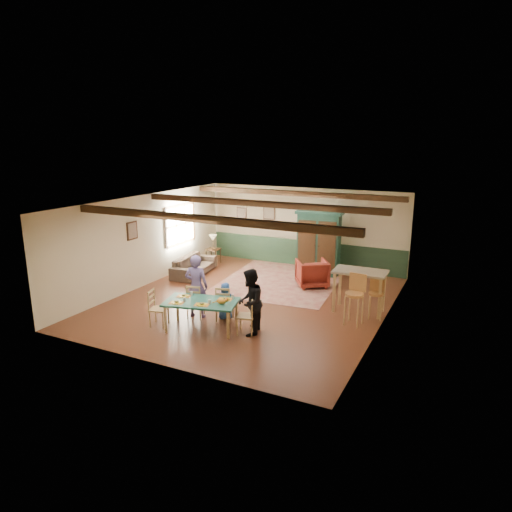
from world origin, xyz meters
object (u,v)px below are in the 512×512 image
at_px(dining_chair_far_left, 196,301).
at_px(counter_table, 359,291).
at_px(dining_chair_end_right, 246,315).
at_px(armoire, 319,243).
at_px(dining_table, 202,315).
at_px(dining_chair_end_left, 159,308).
at_px(sofa, 194,265).
at_px(end_table, 213,256).
at_px(cat, 221,301).
at_px(person_woman, 250,302).
at_px(armchair, 312,273).
at_px(person_man, 196,286).
at_px(bar_stool_right, 376,299).
at_px(table_lamp, 213,242).
at_px(person_child, 225,301).
at_px(bar_stool_left, 354,300).
at_px(dining_chair_far_right, 225,303).

relative_size(dining_chair_far_left, counter_table, 0.67).
distance_m(dining_chair_end_right, armoire, 5.21).
relative_size(dining_table, dining_chair_end_left, 1.89).
xyz_separation_m(sofa, end_table, (-0.09, 1.35, -0.02)).
distance_m(cat, end_table, 6.00).
height_order(person_woman, cat, person_woman).
bearing_deg(end_table, armchair, -12.64).
xyz_separation_m(person_man, bar_stool_right, (3.97, 1.82, -0.28)).
relative_size(dining_chair_far_left, person_man, 0.55).
distance_m(dining_chair_end_right, table_lamp, 6.11).
bearing_deg(armchair, dining_chair_far_left, 30.95).
xyz_separation_m(dining_chair_end_left, person_child, (1.19, 1.05, 0.03)).
bearing_deg(person_woman, counter_table, 128.50).
height_order(person_child, sofa, person_child).
bearing_deg(person_child, armchair, -121.31).
distance_m(person_child, counter_table, 3.38).
distance_m(dining_chair_far_left, armchair, 3.99).
distance_m(dining_table, dining_chair_end_right, 1.05).
distance_m(table_lamp, bar_stool_left, 6.66).
bearing_deg(person_child, table_lamp, -69.42).
relative_size(dining_chair_end_left, table_lamp, 1.74).
distance_m(armchair, end_table, 4.08).
distance_m(dining_chair_far_left, armoire, 5.14).
distance_m(dining_chair_far_right, bar_stool_left, 3.07).
xyz_separation_m(dining_chair_end_left, bar_stool_left, (4.07, 2.07, 0.17)).
distance_m(dining_chair_far_right, counter_table, 3.40).
bearing_deg(dining_chair_far_left, dining_chair_far_right, 180.00).
bearing_deg(dining_table, end_table, 118.78).
bearing_deg(dining_chair_end_left, person_man, -43.15).
bearing_deg(end_table, cat, -56.78).
bearing_deg(dining_table, armoire, 80.06).
height_order(dining_table, armchair, armchair).
relative_size(dining_chair_end_left, person_man, 0.55).
bearing_deg(person_man, dining_chair_end_right, 152.70).
xyz_separation_m(dining_chair_end_left, person_man, (0.48, 0.88, 0.35)).
xyz_separation_m(dining_chair_end_right, bar_stool_right, (2.42, 2.18, 0.08)).
height_order(dining_chair_far_left, sofa, dining_chair_far_left).
relative_size(dining_chair_far_left, armoire, 0.42).
height_order(dining_table, bar_stool_right, bar_stool_right).
height_order(dining_chair_far_left, dining_chair_end_right, same).
bearing_deg(dining_chair_far_left, dining_chair_end_left, 43.83).
xyz_separation_m(dining_chair_far_left, counter_table, (3.47, 2.16, 0.11)).
height_order(person_man, armoire, armoire).
height_order(dining_chair_far_right, cat, dining_chair_far_right).
bearing_deg(cat, dining_chair_far_right, 100.37).
bearing_deg(end_table, table_lamp, 0.00).
xyz_separation_m(armoire, bar_stool_left, (2.10, -3.62, -0.43)).
relative_size(dining_chair_end_right, armchair, 0.97).
height_order(person_child, bar_stool_left, bar_stool_left).
relative_size(cat, sofa, 0.16).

